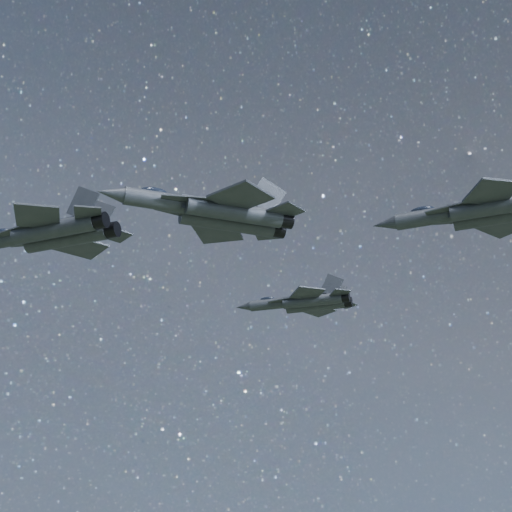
{
  "coord_description": "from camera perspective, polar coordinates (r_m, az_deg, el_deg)",
  "views": [
    {
      "loc": [
        7.31,
        -83.03,
        119.14
      ],
      "look_at": [
        2.82,
        -2.6,
        155.47
      ],
      "focal_mm": 60.0,
      "sensor_mm": 36.0,
      "label": 1
    }
  ],
  "objects": [
    {
      "name": "jet_lead",
      "position": [
        89.01,
        -13.69,
        1.47
      ],
      "size": [
        19.65,
        13.19,
        4.97
      ],
      "rotation": [
        0.0,
        0.0,
        -0.32
      ],
      "color": "#2B2F36"
    },
    {
      "name": "jet_left",
      "position": [
        104.57,
        3.25,
        -3.09
      ],
      "size": [
        15.28,
        10.46,
        3.84
      ],
      "rotation": [
        0.0,
        0.0,
        -0.22
      ],
      "color": "#2B2F36"
    },
    {
      "name": "jet_right",
      "position": [
        78.88,
        -2.73,
        2.95
      ],
      "size": [
        18.77,
        12.41,
        4.79
      ],
      "rotation": [
        0.0,
        0.0,
        0.39
      ],
      "color": "#2B2F36"
    },
    {
      "name": "jet_slot",
      "position": [
        88.83,
        14.93,
        2.95
      ],
      "size": [
        19.69,
        13.23,
        4.97
      ],
      "rotation": [
        0.0,
        0.0,
        -0.31
      ],
      "color": "#2B2F36"
    }
  ]
}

